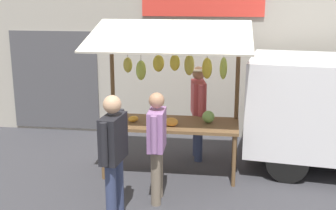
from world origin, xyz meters
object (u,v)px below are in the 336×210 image
Objects in this scene: vendor_with_sunhat at (198,105)px; shopper_with_shopping_bag at (114,149)px; market_stall at (172,82)px; shopper_in_striped_shirt at (157,140)px.

vendor_with_sunhat is 2.59m from shopper_with_shopping_bag.
market_stall is 1.47× the size of shopper_with_shopping_bag.
market_stall reaches higher than shopper_with_shopping_bag.
vendor_with_sunhat is at bearing -14.71° from shopper_with_shopping_bag.
market_stall is at bearing -39.16° from vendor_with_sunhat.
market_stall reaches higher than shopper_in_striped_shirt.
vendor_with_sunhat is 1.05× the size of shopper_in_striped_shirt.
market_stall reaches higher than vendor_with_sunhat.
shopper_with_shopping_bag is at bearing 142.85° from shopper_in_striped_shirt.
market_stall is 0.97m from vendor_with_sunhat.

